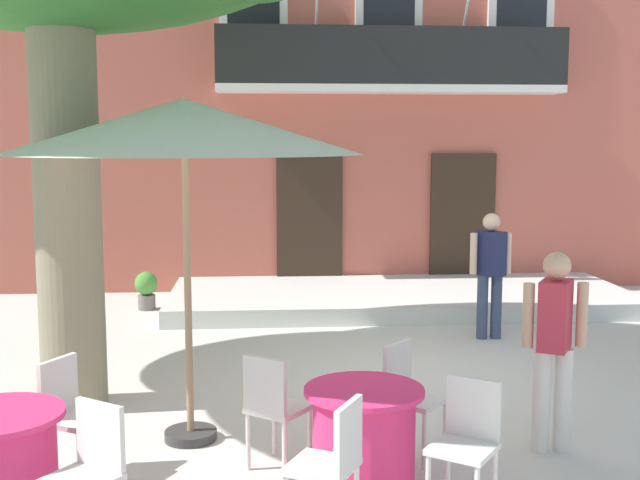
{
  "coord_description": "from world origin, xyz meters",
  "views": [
    {
      "loc": [
        -1.41,
        -8.19,
        2.51
      ],
      "look_at": [
        -0.71,
        1.45,
        1.3
      ],
      "focal_mm": 44.49,
      "sensor_mm": 36.0,
      "label": 1
    }
  ],
  "objects_px": {
    "cafe_chair_middle_2": "(70,410)",
    "ground_planter_left": "(146,288)",
    "cafe_table_near_tree": "(364,438)",
    "cafe_chair_middle_1": "(89,467)",
    "cafe_umbrella": "(184,128)",
    "cafe_chair_near_tree_2": "(333,459)",
    "cafe_chair_near_tree_1": "(273,404)",
    "cafe_chair_near_tree_3": "(467,437)",
    "pedestrian_mid_plaza": "(490,268)",
    "cafe_chair_near_tree_0": "(408,391)",
    "pedestrian_near_entrance": "(554,340)"
  },
  "relations": [
    {
      "from": "cafe_chair_middle_2",
      "to": "ground_planter_left",
      "type": "height_order",
      "value": "cafe_chair_middle_2"
    },
    {
      "from": "cafe_table_near_tree",
      "to": "cafe_chair_middle_1",
      "type": "distance_m",
      "value": 1.93
    },
    {
      "from": "cafe_table_near_tree",
      "to": "ground_planter_left",
      "type": "xyz_separation_m",
      "value": [
        -2.45,
        6.38,
        -0.07
      ]
    },
    {
      "from": "cafe_umbrella",
      "to": "cafe_chair_near_tree_2",
      "type": "bearing_deg",
      "value": -59.44
    },
    {
      "from": "cafe_table_near_tree",
      "to": "cafe_chair_near_tree_1",
      "type": "relative_size",
      "value": 0.95
    },
    {
      "from": "ground_planter_left",
      "to": "cafe_chair_near_tree_3",
      "type": "bearing_deg",
      "value": -65.32
    },
    {
      "from": "cafe_table_near_tree",
      "to": "cafe_umbrella",
      "type": "relative_size",
      "value": 0.3
    },
    {
      "from": "cafe_chair_near_tree_1",
      "to": "cafe_chair_middle_1",
      "type": "height_order",
      "value": "same"
    },
    {
      "from": "cafe_chair_near_tree_2",
      "to": "cafe_umbrella",
      "type": "height_order",
      "value": "cafe_umbrella"
    },
    {
      "from": "cafe_chair_near_tree_3",
      "to": "cafe_chair_middle_2",
      "type": "bearing_deg",
      "value": 165.29
    },
    {
      "from": "cafe_chair_middle_1",
      "to": "cafe_chair_near_tree_2",
      "type": "bearing_deg",
      "value": 0.31
    },
    {
      "from": "cafe_chair_near_tree_3",
      "to": "ground_planter_left",
      "type": "height_order",
      "value": "cafe_chair_near_tree_3"
    },
    {
      "from": "cafe_table_near_tree",
      "to": "cafe_chair_middle_1",
      "type": "xyz_separation_m",
      "value": [
        -1.79,
        -0.71,
        0.14
      ]
    },
    {
      "from": "cafe_chair_middle_2",
      "to": "cafe_chair_near_tree_3",
      "type": "bearing_deg",
      "value": -14.71
    },
    {
      "from": "pedestrian_mid_plaza",
      "to": "cafe_chair_near_tree_1",
      "type": "bearing_deg",
      "value": -125.73
    },
    {
      "from": "cafe_chair_middle_2",
      "to": "cafe_umbrella",
      "type": "xyz_separation_m",
      "value": [
        0.82,
        0.72,
        2.08
      ]
    },
    {
      "from": "cafe_table_near_tree",
      "to": "cafe_chair_near_tree_1",
      "type": "xyz_separation_m",
      "value": [
        -0.64,
        0.39,
        0.14
      ]
    },
    {
      "from": "cafe_chair_near_tree_1",
      "to": "pedestrian_mid_plaza",
      "type": "xyz_separation_m",
      "value": [
        2.81,
        3.9,
        0.38
      ]
    },
    {
      "from": "cafe_table_near_tree",
      "to": "cafe_umbrella",
      "type": "bearing_deg",
      "value": 141.07
    },
    {
      "from": "cafe_chair_near_tree_0",
      "to": "cafe_chair_middle_1",
      "type": "bearing_deg",
      "value": -149.26
    },
    {
      "from": "pedestrian_near_entrance",
      "to": "cafe_umbrella",
      "type": "bearing_deg",
      "value": 171.11
    },
    {
      "from": "cafe_chair_near_tree_0",
      "to": "cafe_chair_middle_1",
      "type": "height_order",
      "value": "same"
    },
    {
      "from": "cafe_chair_near_tree_1",
      "to": "cafe_chair_middle_2",
      "type": "relative_size",
      "value": 1.0
    },
    {
      "from": "cafe_table_near_tree",
      "to": "pedestrian_mid_plaza",
      "type": "height_order",
      "value": "pedestrian_mid_plaza"
    },
    {
      "from": "cafe_chair_near_tree_0",
      "to": "cafe_chair_near_tree_1",
      "type": "xyz_separation_m",
      "value": [
        -1.08,
        -0.23,
        0.0
      ]
    },
    {
      "from": "cafe_chair_near_tree_2",
      "to": "cafe_chair_middle_2",
      "type": "bearing_deg",
      "value": 150.51
    },
    {
      "from": "cafe_umbrella",
      "to": "cafe_table_near_tree",
      "type": "bearing_deg",
      "value": -38.93
    },
    {
      "from": "cafe_table_near_tree",
      "to": "cafe_chair_middle_2",
      "type": "xyz_separation_m",
      "value": [
        -2.15,
        0.36,
        0.14
      ]
    },
    {
      "from": "cafe_chair_near_tree_2",
      "to": "ground_planter_left",
      "type": "bearing_deg",
      "value": 107.03
    },
    {
      "from": "cafe_chair_near_tree_1",
      "to": "cafe_chair_near_tree_3",
      "type": "xyz_separation_m",
      "value": [
        1.3,
        -0.77,
        0.0
      ]
    },
    {
      "from": "cafe_chair_middle_1",
      "to": "pedestrian_near_entrance",
      "type": "distance_m",
      "value": 3.67
    },
    {
      "from": "cafe_chair_middle_2",
      "to": "cafe_chair_near_tree_1",
      "type": "bearing_deg",
      "value": 1.3
    },
    {
      "from": "cafe_table_near_tree",
      "to": "cafe_umbrella",
      "type": "distance_m",
      "value": 2.8
    },
    {
      "from": "pedestrian_mid_plaza",
      "to": "cafe_chair_near_tree_2",
      "type": "bearing_deg",
      "value": -116.12
    },
    {
      "from": "cafe_chair_middle_2",
      "to": "pedestrian_near_entrance",
      "type": "bearing_deg",
      "value": 3.94
    },
    {
      "from": "cafe_chair_near_tree_0",
      "to": "cafe_chair_near_tree_3",
      "type": "distance_m",
      "value": 1.02
    },
    {
      "from": "pedestrian_near_entrance",
      "to": "cafe_chair_middle_2",
      "type": "bearing_deg",
      "value": -176.06
    },
    {
      "from": "cafe_chair_near_tree_3",
      "to": "cafe_chair_middle_1",
      "type": "distance_m",
      "value": 2.46
    },
    {
      "from": "cafe_chair_near_tree_3",
      "to": "ground_planter_left",
      "type": "distance_m",
      "value": 7.44
    },
    {
      "from": "cafe_chair_middle_1",
      "to": "cafe_chair_near_tree_3",
      "type": "bearing_deg",
      "value": 7.63
    },
    {
      "from": "cafe_chair_near_tree_3",
      "to": "cafe_chair_middle_1",
      "type": "xyz_separation_m",
      "value": [
        -2.44,
        -0.33,
        0.0
      ]
    },
    {
      "from": "cafe_table_near_tree",
      "to": "pedestrian_mid_plaza",
      "type": "xyz_separation_m",
      "value": [
        2.16,
        4.29,
        0.51
      ]
    },
    {
      "from": "cafe_table_near_tree",
      "to": "cafe_chair_near_tree_2",
      "type": "xyz_separation_m",
      "value": [
        -0.29,
        -0.7,
        0.14
      ]
    },
    {
      "from": "cafe_chair_near_tree_2",
      "to": "cafe_chair_near_tree_3",
      "type": "relative_size",
      "value": 1.0
    },
    {
      "from": "cafe_chair_near_tree_2",
      "to": "pedestrian_near_entrance",
      "type": "distance_m",
      "value": 2.34
    },
    {
      "from": "cafe_chair_near_tree_0",
      "to": "ground_planter_left",
      "type": "relative_size",
      "value": 1.59
    },
    {
      "from": "pedestrian_mid_plaza",
      "to": "ground_planter_left",
      "type": "bearing_deg",
      "value": 155.64
    },
    {
      "from": "cafe_chair_middle_1",
      "to": "ground_planter_left",
      "type": "distance_m",
      "value": 7.12
    },
    {
      "from": "cafe_chair_middle_2",
      "to": "pedestrian_mid_plaza",
      "type": "bearing_deg",
      "value": 42.39
    },
    {
      "from": "cafe_chair_near_tree_2",
      "to": "pedestrian_near_entrance",
      "type": "relative_size",
      "value": 0.56
    }
  ]
}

